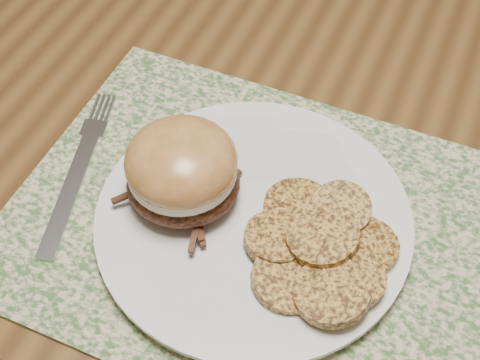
% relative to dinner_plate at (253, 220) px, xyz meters
% --- Properties ---
extents(placemat, '(0.45, 0.33, 0.00)m').
position_rel_dinner_plate_xyz_m(placemat, '(0.01, 0.00, -0.01)').
color(placemat, '#3B5D30').
rests_on(placemat, dining_table).
extents(dinner_plate, '(0.26, 0.26, 0.02)m').
position_rel_dinner_plate_xyz_m(dinner_plate, '(0.00, 0.00, 0.00)').
color(dinner_plate, silver).
rests_on(dinner_plate, placemat).
extents(pork_sandwich, '(0.12, 0.12, 0.07)m').
position_rel_dinner_plate_xyz_m(pork_sandwich, '(-0.06, -0.01, 0.04)').
color(pork_sandwich, black).
rests_on(pork_sandwich, dinner_plate).
extents(roasted_potatoes, '(0.15, 0.15, 0.04)m').
position_rel_dinner_plate_xyz_m(roasted_potatoes, '(0.07, -0.02, 0.02)').
color(roasted_potatoes, '#B98536').
rests_on(roasted_potatoes, dinner_plate).
extents(fork, '(0.07, 0.20, 0.00)m').
position_rel_dinner_plate_xyz_m(fork, '(-0.18, -0.01, -0.01)').
color(fork, silver).
rests_on(fork, placemat).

